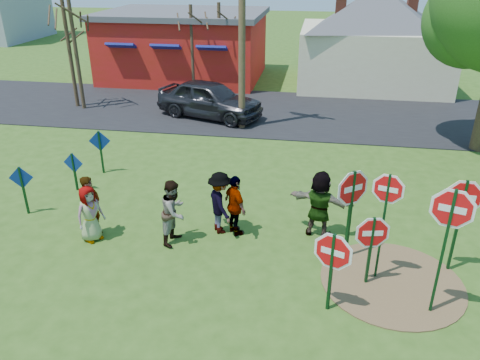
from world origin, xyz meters
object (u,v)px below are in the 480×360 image
object	(u,v)px
stop_sign_b	(387,200)
stop_sign_c	(449,224)
person_a	(90,214)
person_b	(92,207)
suv	(210,99)
utility_pole	(242,11)
stop_sign_d	(462,204)
stop_sign_a	(332,257)

from	to	relation	value
stop_sign_b	stop_sign_c	bearing A→B (deg)	-27.93
person_a	person_b	bearing A→B (deg)	39.80
suv	utility_pole	bearing A→B (deg)	-107.31
person_b	suv	world-z (taller)	suv
person_b	utility_pole	bearing A→B (deg)	-11.59
stop_sign_c	person_b	bearing A→B (deg)	-174.29
stop_sign_c	stop_sign_b	bearing A→B (deg)	152.53
stop_sign_b	stop_sign_c	size ratio (longest dim) A/B	0.91
stop_sign_d	suv	world-z (taller)	stop_sign_d
stop_sign_c	person_a	bearing A→B (deg)	-172.95
stop_sign_c	utility_pole	size ratio (longest dim) A/B	0.33
suv	utility_pole	distance (m)	4.45
stop_sign_d	person_b	xyz separation A→B (m)	(-8.90, 0.09, -0.90)
stop_sign_a	stop_sign_c	bearing A→B (deg)	28.46
stop_sign_a	stop_sign_b	distance (m)	1.82
stop_sign_b	suv	size ratio (longest dim) A/B	0.56
stop_sign_b	person_b	bearing A→B (deg)	-168.48
suv	stop_sign_c	bearing A→B (deg)	-129.72
stop_sign_d	suv	bearing A→B (deg)	131.30
stop_sign_d	stop_sign_c	bearing A→B (deg)	-110.22
person_a	person_b	distance (m)	0.23
suv	utility_pole	xyz separation A→B (m)	(1.68, -1.22, 3.94)
stop_sign_a	person_a	distance (m)	6.32
stop_sign_a	utility_pole	xyz separation A→B (m)	(-3.62, 11.15, 3.51)
person_b	suv	bearing A→B (deg)	-0.92
stop_sign_b	suv	bearing A→B (deg)	136.73
stop_sign_c	person_a	world-z (taller)	stop_sign_c
stop_sign_a	stop_sign_d	distance (m)	3.40
person_a	person_b	xyz separation A→B (m)	(-0.03, 0.20, 0.09)
stop_sign_c	stop_sign_d	xyz separation A→B (m)	(0.70, 1.58, -0.35)
stop_sign_a	utility_pole	distance (m)	12.24
person_a	suv	xyz separation A→B (m)	(0.74, 10.64, 0.11)
stop_sign_d	suv	xyz separation A→B (m)	(-8.12, 10.53, -0.88)
stop_sign_a	stop_sign_b	world-z (taller)	stop_sign_b
stop_sign_b	person_a	distance (m)	7.26
stop_sign_a	utility_pole	size ratio (longest dim) A/B	0.22
stop_sign_d	suv	distance (m)	13.32
stop_sign_c	person_a	size ratio (longest dim) A/B	1.96
utility_pole	stop_sign_a	bearing A→B (deg)	-71.99
person_b	stop_sign_d	bearing A→B (deg)	-87.22
stop_sign_a	person_a	size ratio (longest dim) A/B	1.29
utility_pole	stop_sign_c	bearing A→B (deg)	-62.19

